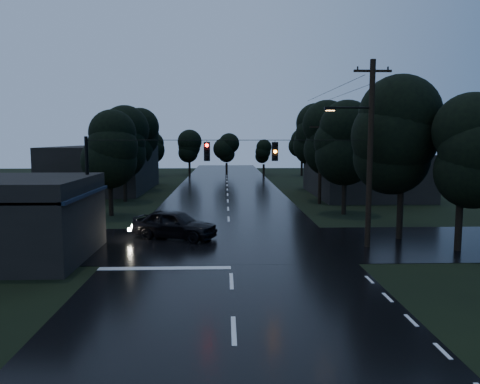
{
  "coord_description": "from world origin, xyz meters",
  "views": [
    {
      "loc": [
        -0.25,
        -13.76,
        5.87
      ],
      "look_at": [
        0.61,
        12.92,
        2.82
      ],
      "focal_mm": 35.0,
      "sensor_mm": 36.0,
      "label": 1
    }
  ],
  "objects": [
    {
      "name": "tree_left_c",
      "position": [
        -10.2,
        40.0,
        5.99
      ],
      "size": [
        4.48,
        4.48,
        9.44
      ],
      "color": "black",
      "rests_on": "ground"
    },
    {
      "name": "tree_corner_near",
      "position": [
        10.0,
        13.0,
        5.99
      ],
      "size": [
        4.48,
        4.48,
        9.44
      ],
      "color": "black",
      "rests_on": "ground"
    },
    {
      "name": "building_far_left",
      "position": [
        -14.0,
        40.0,
        2.5
      ],
      "size": [
        10.0,
        16.0,
        5.0
      ],
      "primitive_type": "cube",
      "color": "black",
      "rests_on": "ground"
    },
    {
      "name": "tree_right_b",
      "position": [
        9.6,
        30.0,
        5.99
      ],
      "size": [
        4.48,
        4.48,
        9.44
      ],
      "color": "black",
      "rests_on": "ground"
    },
    {
      "name": "utility_pole_far",
      "position": [
        8.3,
        28.0,
        3.88
      ],
      "size": [
        2.0,
        0.3,
        7.5
      ],
      "color": "black",
      "rests_on": "ground"
    },
    {
      "name": "anchor_pole_left",
      "position": [
        -7.5,
        11.0,
        3.0
      ],
      "size": [
        0.18,
        0.18,
        6.0
      ],
      "primitive_type": "cylinder",
      "color": "black",
      "rests_on": "ground"
    },
    {
      "name": "span_signals",
      "position": [
        0.56,
        10.99,
        5.24
      ],
      "size": [
        15.0,
        0.37,
        1.12
      ],
      "color": "black",
      "rests_on": "ground"
    },
    {
      "name": "car",
      "position": [
        -3.23,
        13.53,
        0.86
      ],
      "size": [
        5.44,
        3.78,
        1.72
      ],
      "primitive_type": "imported",
      "rotation": [
        0.0,
        0.0,
        1.19
      ],
      "color": "black",
      "rests_on": "ground"
    },
    {
      "name": "main_road",
      "position": [
        0.0,
        30.0,
        0.0
      ],
      "size": [
        12.0,
        120.0,
        0.02
      ],
      "primitive_type": "cube",
      "color": "black",
      "rests_on": "ground"
    },
    {
      "name": "building_far_right",
      "position": [
        14.0,
        34.0,
        2.2
      ],
      "size": [
        10.0,
        14.0,
        4.4
      ],
      "primitive_type": "cube",
      "color": "black",
      "rests_on": "ground"
    },
    {
      "name": "tree_corner_far",
      "position": [
        12.0,
        10.0,
        5.24
      ],
      "size": [
        3.92,
        3.92,
        8.26
      ],
      "color": "black",
      "rests_on": "ground"
    },
    {
      "name": "tree_left_a",
      "position": [
        -9.0,
        22.0,
        5.24
      ],
      "size": [
        3.92,
        3.92,
        8.26
      ],
      "color": "black",
      "rests_on": "ground"
    },
    {
      "name": "ground",
      "position": [
        0.0,
        0.0,
        0.0
      ],
      "size": [
        160.0,
        160.0,
        0.0
      ],
      "primitive_type": "plane",
      "color": "black",
      "rests_on": "ground"
    },
    {
      "name": "cross_street",
      "position": [
        0.0,
        12.0,
        0.0
      ],
      "size": [
        60.0,
        9.0,
        0.02
      ],
      "primitive_type": "cube",
      "color": "black",
      "rests_on": "ground"
    },
    {
      "name": "tree_left_b",
      "position": [
        -9.6,
        30.0,
        5.62
      ],
      "size": [
        4.2,
        4.2,
        8.85
      ],
      "color": "black",
      "rests_on": "ground"
    },
    {
      "name": "utility_pole_main",
      "position": [
        7.41,
        11.0,
        5.26
      ],
      "size": [
        3.5,
        0.3,
        10.0
      ],
      "color": "black",
      "rests_on": "ground"
    },
    {
      "name": "tree_right_a",
      "position": [
        9.0,
        22.0,
        5.62
      ],
      "size": [
        4.2,
        4.2,
        8.85
      ],
      "color": "black",
      "rests_on": "ground"
    },
    {
      "name": "tree_right_c",
      "position": [
        10.2,
        40.0,
        6.37
      ],
      "size": [
        4.76,
        4.76,
        10.03
      ],
      "color": "black",
      "rests_on": "ground"
    }
  ]
}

